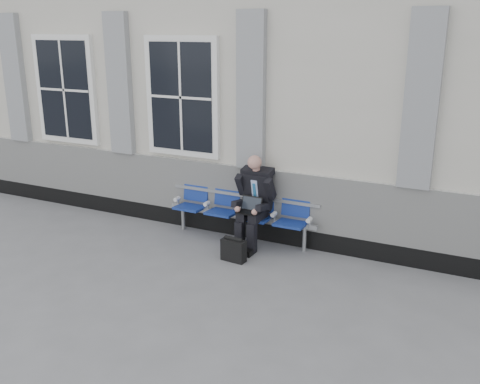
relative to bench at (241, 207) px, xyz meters
The scene contains 5 objects.
ground 2.07m from the bench, 138.35° to the right, with size 70.00×70.00×0.00m, color slate.
station_building 3.11m from the bench, 125.02° to the left, with size 14.40×4.40×4.49m.
bench is the anchor object (origin of this frame).
businessman 0.41m from the bench, 25.00° to the right, with size 0.61×0.82×1.48m.
briefcase 0.94m from the bench, 71.75° to the right, with size 0.39×0.19×0.38m.
Camera 1 is at (5.05, -6.05, 3.34)m, focal length 40.00 mm.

